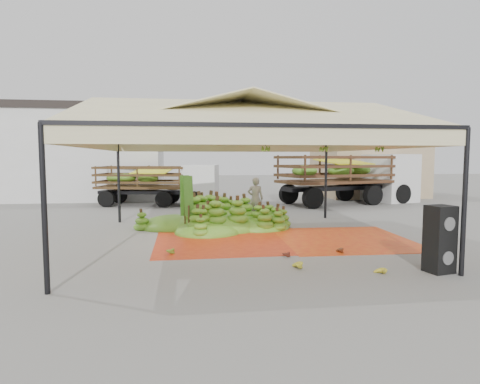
{
  "coord_description": "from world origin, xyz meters",
  "views": [
    {
      "loc": [
        -1.57,
        -11.31,
        2.39
      ],
      "look_at": [
        0.2,
        1.5,
        1.3
      ],
      "focal_mm": 30.0,
      "sensor_mm": 36.0,
      "label": 1
    }
  ],
  "objects": [
    {
      "name": "ground",
      "position": [
        0.0,
        0.0,
        0.0
      ],
      "size": [
        90.0,
        90.0,
        0.0
      ],
      "primitive_type": "plane",
      "color": "slate",
      "rests_on": "ground"
    },
    {
      "name": "canopy_tent",
      "position": [
        0.0,
        0.0,
        3.3
      ],
      "size": [
        8.1,
        8.1,
        4.0
      ],
      "color": "black",
      "rests_on": "ground"
    },
    {
      "name": "building_white",
      "position": [
        -10.0,
        14.0,
        2.71
      ],
      "size": [
        14.3,
        6.3,
        5.4
      ],
      "color": "silver",
      "rests_on": "ground"
    },
    {
      "name": "building_tan",
      "position": [
        10.0,
        13.0,
        2.07
      ],
      "size": [
        6.3,
        5.3,
        4.1
      ],
      "color": "tan",
      "rests_on": "ground"
    },
    {
      "name": "tarp_left",
      "position": [
        -0.52,
        -0.11,
        0.01
      ],
      "size": [
        3.83,
        3.65,
        0.01
      ],
      "primitive_type": "cube",
      "rotation": [
        0.0,
        0.0,
        0.01
      ],
      "color": "#C93D12",
      "rests_on": "ground"
    },
    {
      "name": "tarp_right",
      "position": [
        3.09,
        -0.14,
        0.01
      ],
      "size": [
        3.85,
        4.03,
        0.01
      ],
      "primitive_type": "cube",
      "rotation": [
        0.0,
        0.0,
        -0.03
      ],
      "color": "#D35B13",
      "rests_on": "ground"
    },
    {
      "name": "banana_heap",
      "position": [
        -0.47,
        2.34,
        0.57
      ],
      "size": [
        6.42,
        5.79,
        1.15
      ],
      "primitive_type": "ellipsoid",
      "rotation": [
        0.0,
        0.0,
        0.3
      ],
      "color": "#3D831B",
      "rests_on": "ground"
    },
    {
      "name": "hand_yellow_a",
      "position": [
        2.37,
        -3.7,
        0.09
      ],
      "size": [
        0.5,
        0.46,
        0.18
      ],
      "primitive_type": "ellipsoid",
      "rotation": [
        0.0,
        0.0,
        0.37
      ],
      "color": "gold",
      "rests_on": "ground"
    },
    {
      "name": "hand_yellow_b",
      "position": [
        0.74,
        -3.04,
        0.11
      ],
      "size": [
        0.51,
        0.43,
        0.23
      ],
      "primitive_type": "ellipsoid",
      "rotation": [
        0.0,
        0.0,
        -0.03
      ],
      "color": "gold",
      "rests_on": "ground"
    },
    {
      "name": "hand_red_a",
      "position": [
        0.8,
        -1.95,
        0.09
      ],
      "size": [
        0.5,
        0.48,
        0.18
      ],
      "primitive_type": "ellipsoid",
      "rotation": [
        0.0,
        0.0,
        -0.58
      ],
      "color": "#542113",
      "rests_on": "ground"
    },
    {
      "name": "hand_red_b",
      "position": [
        2.24,
        -1.75,
        0.09
      ],
      "size": [
        0.45,
        0.39,
        0.18
      ],
      "primitive_type": "ellipsoid",
      "rotation": [
        0.0,
        0.0,
        -0.16
      ],
      "color": "#552913",
      "rests_on": "ground"
    },
    {
      "name": "hand_green",
      "position": [
        -2.02,
        -1.27,
        0.1
      ],
      "size": [
        0.51,
        0.45,
        0.2
      ],
      "primitive_type": "ellipsoid",
      "rotation": [
        0.0,
        0.0,
        -0.23
      ],
      "color": "#3A6F17",
      "rests_on": "ground"
    },
    {
      "name": "hanging_bunches",
      "position": [
        1.92,
        -1.52,
        2.62
      ],
      "size": [
        3.24,
        0.24,
        0.2
      ],
      "color": "#4B7418",
      "rests_on": "ground"
    },
    {
      "name": "speaker_stack",
      "position": [
        3.7,
        -3.7,
        0.71
      ],
      "size": [
        0.59,
        0.54,
        1.41
      ],
      "rotation": [
        0.0,
        0.0,
        0.21
      ],
      "color": "black",
      "rests_on": "ground"
    },
    {
      "name": "banana_leaves",
      "position": [
        -1.64,
        1.75,
        0.0
      ],
      "size": [
        0.96,
        1.36,
        3.7
      ],
      "primitive_type": null,
      "color": "#33751F",
      "rests_on": "ground"
    },
    {
      "name": "vendor",
      "position": [
        1.13,
        3.87,
        0.83
      ],
      "size": [
        0.68,
        0.53,
        1.66
      ],
      "primitive_type": "imported",
      "rotation": [
        0.0,
        0.0,
        2.9
      ],
      "color": "gray",
      "rests_on": "ground"
    },
    {
      "name": "truck_left",
      "position": [
        -2.67,
        9.34,
        1.27
      ],
      "size": [
        6.26,
        3.15,
        2.05
      ],
      "rotation": [
        0.0,
        0.0,
        -0.19
      ],
      "color": "#4E3A1A",
      "rests_on": "ground"
    },
    {
      "name": "truck_right",
      "position": [
        7.35,
        8.95,
        1.61
      ],
      "size": [
        8.01,
        4.52,
        2.61
      ],
      "rotation": [
        0.0,
        0.0,
        0.27
      ],
      "color": "#4D2919",
      "rests_on": "ground"
    }
  ]
}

